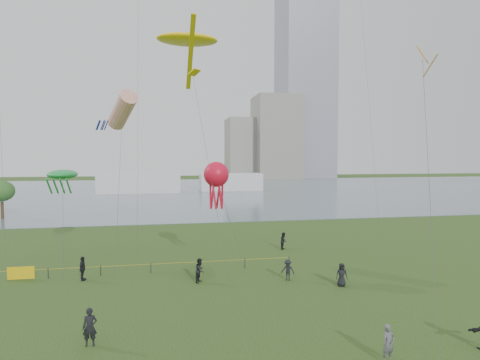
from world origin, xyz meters
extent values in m
plane|color=#203A12|center=(0.00, 0.00, 0.00)|extent=(400.00, 400.00, 0.00)
cube|color=slate|center=(0.00, 100.00, 0.02)|extent=(400.00, 120.00, 0.08)
cube|color=gray|center=(62.00, 168.00, 60.00)|extent=(24.00, 24.00, 120.00)
cube|color=gray|center=(46.00, 162.00, 19.00)|extent=(20.00, 20.00, 38.00)
cube|color=gray|center=(32.00, 168.00, 14.00)|extent=(16.00, 18.00, 28.00)
cube|color=silver|center=(-12.00, 95.00, 3.00)|extent=(22.00, 8.00, 6.00)
cube|color=silver|center=(14.00, 98.00, 2.50)|extent=(18.00, 7.00, 5.00)
cylinder|color=#3A2C1A|center=(-30.51, 50.34, 1.35)|extent=(0.44, 0.44, 2.70)
ellipsoid|color=#336226|center=(-30.51, 50.34, 4.39)|extent=(3.84, 3.84, 3.24)
cylinder|color=black|center=(-14.54, 15.38, 0.42)|extent=(0.07, 0.07, 0.85)
cylinder|color=black|center=(-10.54, 15.38, 0.42)|extent=(0.07, 0.07, 0.85)
cylinder|color=black|center=(-6.54, 15.38, 0.42)|extent=(0.07, 0.07, 0.85)
cylinder|color=black|center=(-2.54, 15.38, 0.42)|extent=(0.07, 0.07, 0.85)
cylinder|color=black|center=(1.46, 15.38, 0.42)|extent=(0.07, 0.07, 0.85)
cylinder|color=black|center=(5.46, 15.38, 0.42)|extent=(0.07, 0.07, 0.85)
cylinder|color=gold|center=(-6.54, 15.38, 0.75)|extent=(24.00, 0.03, 0.03)
cube|color=#DDB20B|center=(-16.54, 15.38, 0.55)|extent=(2.00, 0.04, 1.00)
imported|color=#54555B|center=(4.85, -1.69, 0.91)|extent=(0.75, 0.57, 1.82)
imported|color=black|center=(-2.74, 12.15, 0.93)|extent=(1.04, 1.13, 1.86)
imported|color=black|center=(4.06, 11.29, 0.83)|extent=(1.23, 1.08, 1.65)
imported|color=black|center=(-11.73, 14.30, 0.95)|extent=(0.58, 1.15, 1.90)
imported|color=black|center=(7.59, 9.19, 0.87)|extent=(0.94, 0.70, 1.74)
imported|color=black|center=(-9.19, 2.71, 0.97)|extent=(0.71, 0.47, 1.94)
imported|color=black|center=(6.92, 21.70, 0.89)|extent=(1.03, 1.09, 1.78)
cylinder|color=#3F3F42|center=(-1.86, 14.96, 10.02)|extent=(2.80, 5.93, 20.04)
ellipsoid|color=yellow|center=(-3.24, 17.91, 20.03)|extent=(5.40, 3.38, 0.84)
cube|color=yellow|center=(-3.24, 13.71, 17.63)|extent=(0.36, 6.98, 4.09)
cube|color=yellow|center=(-3.24, 9.91, 15.53)|extent=(0.95, 0.95, 0.42)
cylinder|color=#3F3F42|center=(-9.38, 18.90, 7.16)|extent=(0.04, 8.59, 14.33)
cylinder|color=red|center=(-9.39, 23.19, 14.32)|extent=(3.58, 5.04, 3.74)
cylinder|color=#1825A8|center=(-10.79, 21.99, 12.72)|extent=(0.60, 1.13, 0.88)
cylinder|color=#1825A8|center=(-11.06, 22.37, 12.72)|extent=(0.60, 1.13, 0.88)
cylinder|color=#1825A8|center=(-11.51, 22.22, 12.72)|extent=(0.60, 1.13, 0.88)
cylinder|color=#1825A8|center=(-11.51, 21.75, 12.72)|extent=(0.60, 1.13, 0.88)
cylinder|color=#1825A8|center=(-11.06, 21.60, 12.72)|extent=(0.60, 1.13, 0.88)
cylinder|color=#3F3F42|center=(-14.08, 18.56, 4.02)|extent=(1.39, 6.53, 8.05)
ellipsoid|color=green|center=(-14.76, 21.81, 8.04)|extent=(2.58, 4.65, 0.90)
cylinder|color=green|center=(-15.56, 20.21, 7.04)|extent=(0.16, 1.79, 1.54)
cylinder|color=green|center=(-15.01, 20.21, 7.04)|extent=(0.16, 1.79, 1.54)
cylinder|color=green|center=(-14.46, 20.21, 7.04)|extent=(0.16, 1.79, 1.54)
cylinder|color=green|center=(-13.91, 20.21, 7.04)|extent=(0.16, 1.79, 1.54)
cylinder|color=#3F3F42|center=(0.08, 14.43, 4.11)|extent=(2.33, 1.20, 8.22)
sphere|color=red|center=(-1.07, 15.02, 8.21)|extent=(2.13, 2.13, 2.13)
cylinder|color=red|center=(-0.57, 15.02, 6.61)|extent=(0.18, 0.54, 2.60)
cylinder|color=red|center=(-0.82, 15.45, 6.61)|extent=(0.49, 0.36, 2.61)
cylinder|color=red|center=(-1.32, 15.45, 6.61)|extent=(0.49, 0.36, 2.61)
cylinder|color=red|center=(-1.57, 15.02, 6.61)|extent=(0.18, 0.54, 2.60)
cylinder|color=red|center=(-1.32, 14.58, 6.61)|extent=(0.49, 0.36, 2.61)
cylinder|color=red|center=(-0.82, 14.58, 6.61)|extent=(0.49, 0.36, 2.61)
cylinder|color=#3F3F42|center=(10.21, 3.07, 8.57)|extent=(6.26, 10.69, 17.16)
cube|color=orange|center=(13.32, 8.40, 17.14)|extent=(1.38, 1.38, 1.13)
cylinder|color=orange|center=(13.32, 7.50, 16.14)|extent=(0.08, 1.58, 1.35)
camera|label=1|loc=(-5.41, -18.35, 9.60)|focal=30.00mm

